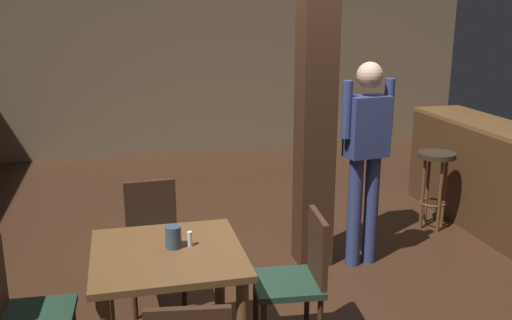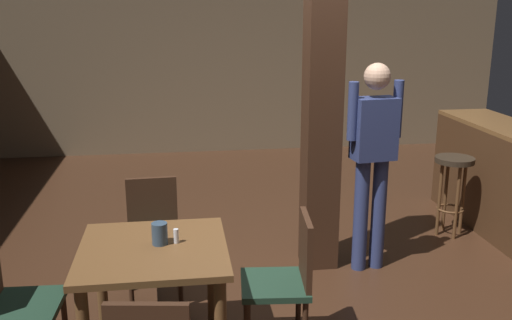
# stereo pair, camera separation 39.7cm
# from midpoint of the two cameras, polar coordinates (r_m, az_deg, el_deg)

# --- Properties ---
(ground_plane) EXTENTS (10.80, 10.80, 0.00)m
(ground_plane) POSITION_cam_midpoint_polar(r_m,az_deg,el_deg) (4.66, 7.22, -12.33)
(ground_plane) COLOR #382114
(wall_back) EXTENTS (8.00, 0.10, 2.80)m
(wall_back) POSITION_cam_midpoint_polar(r_m,az_deg,el_deg) (8.59, -0.38, 10.16)
(wall_back) COLOR #756047
(wall_back) RESTS_ON ground_plane
(pillar) EXTENTS (0.28, 0.28, 2.80)m
(pillar) POSITION_cam_midpoint_polar(r_m,az_deg,el_deg) (4.63, 9.10, 5.72)
(pillar) COLOR #382114
(pillar) RESTS_ON ground_plane
(dining_table) EXTENTS (0.88, 0.88, 0.76)m
(dining_table) POSITION_cam_midpoint_polar(r_m,az_deg,el_deg) (3.50, -6.94, -10.80)
(dining_table) COLOR brown
(dining_table) RESTS_ON ground_plane
(chair_west) EXTENTS (0.44, 0.44, 0.89)m
(chair_west) POSITION_cam_midpoint_polar(r_m,az_deg,el_deg) (3.61, -20.52, -12.85)
(chair_west) COLOR #1E3828
(chair_west) RESTS_ON ground_plane
(chair_north) EXTENTS (0.44, 0.44, 0.89)m
(chair_north) POSITION_cam_midpoint_polar(r_m,az_deg,el_deg) (4.32, -7.64, -7.24)
(chair_north) COLOR #1E3828
(chair_north) RESTS_ON ground_plane
(chair_east) EXTENTS (0.46, 0.46, 0.89)m
(chair_east) POSITION_cam_midpoint_polar(r_m,az_deg,el_deg) (3.65, 6.28, -11.53)
(chair_east) COLOR #1E3828
(chair_east) RESTS_ON ground_plane
(napkin_cup) EXTENTS (0.10, 0.10, 0.13)m
(napkin_cup) POSITION_cam_midpoint_polar(r_m,az_deg,el_deg) (3.45, -6.37, -7.39)
(napkin_cup) COLOR #33475B
(napkin_cup) RESTS_ON dining_table
(salt_shaker) EXTENTS (0.03, 0.03, 0.09)m
(salt_shaker) POSITION_cam_midpoint_polar(r_m,az_deg,el_deg) (3.47, -4.74, -7.64)
(salt_shaker) COLOR silver
(salt_shaker) RESTS_ON dining_table
(standing_person) EXTENTS (0.47, 0.24, 1.72)m
(standing_person) POSITION_cam_midpoint_polar(r_m,az_deg,el_deg) (4.71, 14.01, 0.68)
(standing_person) COLOR navy
(standing_person) RESTS_ON ground_plane
(bar_counter) EXTENTS (0.56, 1.96, 1.04)m
(bar_counter) POSITION_cam_midpoint_polar(r_m,az_deg,el_deg) (6.03, 24.79, -1.79)
(bar_counter) COLOR brown
(bar_counter) RESTS_ON ground_plane
(bar_stool_near) EXTENTS (0.36, 0.36, 0.77)m
(bar_stool_near) POSITION_cam_midpoint_polar(r_m,az_deg,el_deg) (5.76, 21.01, -1.59)
(bar_stool_near) COLOR #2D2319
(bar_stool_near) RESTS_ON ground_plane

